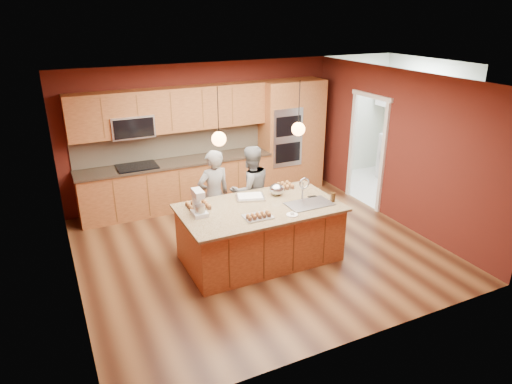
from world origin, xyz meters
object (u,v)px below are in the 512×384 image
island (261,232)px  mixing_bowl (277,189)px  person_left (214,196)px  stand_mixer (199,204)px  person_right (251,190)px

island → mixing_bowl: 0.74m
person_left → stand_mixer: size_ratio=4.12×
person_right → stand_mixer: size_ratio=4.06×
person_left → mixing_bowl: size_ratio=6.81×
island → person_right: (0.26, 0.93, 0.32)m
island → stand_mixer: 1.11m
person_left → mixing_bowl: 1.05m
person_right → stand_mixer: (-1.19, -0.81, 0.27)m
person_right → mixing_bowl: 0.67m
mixing_bowl → person_right: bearing=105.2°
mixing_bowl → person_left: bearing=143.3°
person_left → stand_mixer: person_left is taller
person_left → stand_mixer: (-0.53, -0.81, 0.26)m
island → stand_mixer: bearing=172.6°
person_right → mixing_bowl: bearing=102.1°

